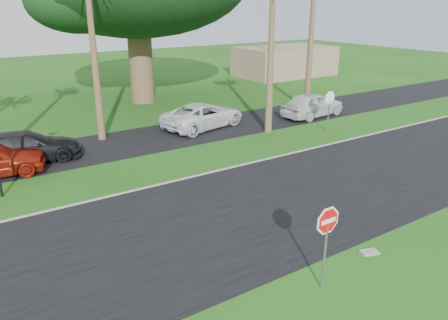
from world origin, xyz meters
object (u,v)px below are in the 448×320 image
car_pickup (313,105)px  car_minivan (203,116)px  stop_sign_near (327,232)px  car_dark (27,147)px  stop_sign_far (329,103)px

car_pickup → car_minivan: bearing=70.9°
stop_sign_near → car_pickup: stop_sign_near is taller
stop_sign_near → car_pickup: (13.31, 14.19, -0.94)m
car_pickup → stop_sign_near: bearing=130.1°
car_dark → car_pickup: (18.09, -1.14, 0.09)m
stop_sign_near → car_dark: 16.09m
stop_sign_far → car_pickup: 3.79m
car_minivan → car_pickup: 7.86m
car_dark → stop_sign_far: bearing=-95.4°
stop_sign_far → car_pickup: size_ratio=0.53×
car_minivan → car_pickup: size_ratio=1.13×
car_pickup → stop_sign_far: bearing=143.7°
stop_sign_near → car_minivan: 16.87m
stop_sign_near → car_dark: stop_sign_near is taller
stop_sign_near → stop_sign_far: 15.91m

